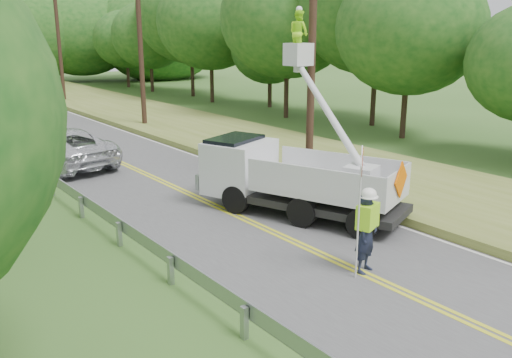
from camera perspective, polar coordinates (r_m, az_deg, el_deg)
ground at (r=13.17m, az=16.39°, el=-11.92°), size 140.00×140.00×0.00m
road at (r=23.60m, az=-11.86°, el=0.64°), size 7.20×96.00×0.03m
guardrail at (r=22.96m, az=-21.98°, el=0.82°), size 0.18×48.00×0.77m
utility_poles at (r=27.89m, az=-5.73°, el=14.08°), size 1.60×43.30×10.00m
tall_grass_verge at (r=27.26m, az=1.68°, el=3.26°), size 7.00×96.00×0.30m
treeline_right at (r=40.21m, az=1.78°, el=16.21°), size 12.04×53.13×12.22m
flagger at (r=13.68m, az=11.60°, el=-5.04°), size 1.19×0.73×3.33m
bucket_truck at (r=18.24m, az=2.37°, el=1.53°), size 5.20×7.10×6.61m
suv_silver at (r=25.51m, az=-19.82°, el=3.15°), size 3.59×6.45×1.71m
suv_darkgrey at (r=32.10m, az=-22.09°, el=5.26°), size 3.31×6.03×1.66m
yard_sign at (r=21.87m, az=10.11°, el=1.16°), size 0.56×0.15×0.83m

